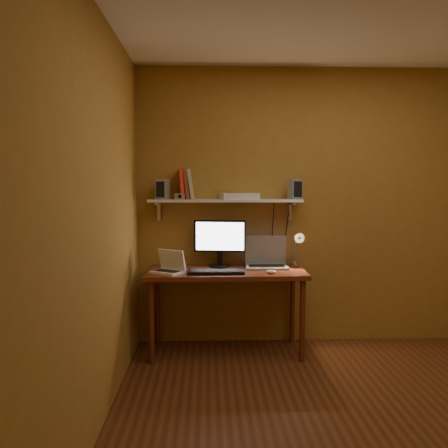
{
  "coord_description": "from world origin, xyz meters",
  "views": [
    {
      "loc": [
        -1.03,
        -2.87,
        1.53
      ],
      "look_at": [
        -0.9,
        1.18,
        1.17
      ],
      "focal_mm": 38.0,
      "sensor_mm": 36.0,
      "label": 1
    }
  ],
  "objects_px": {
    "speaker_left": "(163,189)",
    "router": "(239,196)",
    "netbook": "(169,266)",
    "keyboard": "(216,272)",
    "shelf_camera": "(180,196)",
    "mouse": "(271,272)",
    "speaker_right": "(295,189)",
    "wall_shelf": "(225,201)",
    "monitor": "(220,241)",
    "laptop": "(266,259)",
    "desk_lamp": "(297,245)",
    "desk": "(226,280)"
  },
  "relations": [
    {
      "from": "speaker_left",
      "to": "router",
      "type": "distance_m",
      "value": 0.7
    },
    {
      "from": "netbook",
      "to": "keyboard",
      "type": "bearing_deg",
      "value": 26.71
    },
    {
      "from": "speaker_left",
      "to": "shelf_camera",
      "type": "distance_m",
      "value": 0.18
    },
    {
      "from": "keyboard",
      "to": "router",
      "type": "distance_m",
      "value": 0.76
    },
    {
      "from": "mouse",
      "to": "speaker_right",
      "type": "distance_m",
      "value": 0.82
    },
    {
      "from": "wall_shelf",
      "to": "monitor",
      "type": "height_order",
      "value": "wall_shelf"
    },
    {
      "from": "speaker_right",
      "to": "monitor",
      "type": "bearing_deg",
      "value": 160.53
    },
    {
      "from": "laptop",
      "to": "mouse",
      "type": "height_order",
      "value": "laptop"
    },
    {
      "from": "speaker_right",
      "to": "shelf_camera",
      "type": "relative_size",
      "value": 1.9
    },
    {
      "from": "netbook",
      "to": "shelf_camera",
      "type": "relative_size",
      "value": 3.35
    },
    {
      "from": "desk_lamp",
      "to": "keyboard",
      "type": "bearing_deg",
      "value": -160.21
    },
    {
      "from": "keyboard",
      "to": "speaker_left",
      "type": "distance_m",
      "value": 0.91
    },
    {
      "from": "shelf_camera",
      "to": "router",
      "type": "height_order",
      "value": "same"
    },
    {
      "from": "desk",
      "to": "monitor",
      "type": "xyz_separation_m",
      "value": [
        -0.05,
        0.18,
        0.33
      ]
    },
    {
      "from": "shelf_camera",
      "to": "speaker_left",
      "type": "bearing_deg",
      "value": 159.46
    },
    {
      "from": "desk",
      "to": "mouse",
      "type": "bearing_deg",
      "value": -23.79
    },
    {
      "from": "keyboard",
      "to": "desk_lamp",
      "type": "xyz_separation_m",
      "value": [
        0.75,
        0.27,
        0.2
      ]
    },
    {
      "from": "laptop",
      "to": "keyboard",
      "type": "xyz_separation_m",
      "value": [
        -0.47,
        -0.29,
        -0.06
      ]
    },
    {
      "from": "speaker_left",
      "to": "keyboard",
      "type": "bearing_deg",
      "value": -14.39
    },
    {
      "from": "monitor",
      "to": "mouse",
      "type": "distance_m",
      "value": 0.6
    },
    {
      "from": "keyboard",
      "to": "speaker_left",
      "type": "xyz_separation_m",
      "value": [
        -0.48,
        0.32,
        0.7
      ]
    },
    {
      "from": "desk",
      "to": "speaker_left",
      "type": "bearing_deg",
      "value": 162.58
    },
    {
      "from": "desk_lamp",
      "to": "wall_shelf",
      "type": "bearing_deg",
      "value": 174.12
    },
    {
      "from": "desk",
      "to": "laptop",
      "type": "relative_size",
      "value": 3.63
    },
    {
      "from": "desk",
      "to": "wall_shelf",
      "type": "distance_m",
      "value": 0.72
    },
    {
      "from": "netbook",
      "to": "speaker_left",
      "type": "distance_m",
      "value": 0.72
    },
    {
      "from": "desk_lamp",
      "to": "speaker_left",
      "type": "bearing_deg",
      "value": 177.52
    },
    {
      "from": "netbook",
      "to": "speaker_right",
      "type": "bearing_deg",
      "value": 46.92
    },
    {
      "from": "keyboard",
      "to": "speaker_right",
      "type": "bearing_deg",
      "value": 23.97
    },
    {
      "from": "desk",
      "to": "wall_shelf",
      "type": "relative_size",
      "value": 1.0
    },
    {
      "from": "mouse",
      "to": "monitor",
      "type": "bearing_deg",
      "value": 150.25
    },
    {
      "from": "laptop",
      "to": "shelf_camera",
      "type": "distance_m",
      "value": 0.98
    },
    {
      "from": "mouse",
      "to": "keyboard",
      "type": "bearing_deg",
      "value": -173.93
    },
    {
      "from": "netbook",
      "to": "monitor",
      "type": "bearing_deg",
      "value": 65.2
    },
    {
      "from": "laptop",
      "to": "shelf_camera",
      "type": "relative_size",
      "value": 3.99
    },
    {
      "from": "wall_shelf",
      "to": "shelf_camera",
      "type": "bearing_deg",
      "value": -169.96
    },
    {
      "from": "monitor",
      "to": "netbook",
      "type": "height_order",
      "value": "monitor"
    },
    {
      "from": "desk",
      "to": "desk_lamp",
      "type": "distance_m",
      "value": 0.73
    },
    {
      "from": "desk",
      "to": "speaker_right",
      "type": "xyz_separation_m",
      "value": [
        0.64,
        0.18,
        0.8
      ]
    },
    {
      "from": "wall_shelf",
      "to": "speaker_left",
      "type": "bearing_deg",
      "value": -178.54
    },
    {
      "from": "desk",
      "to": "router",
      "type": "height_order",
      "value": "router"
    },
    {
      "from": "desk",
      "to": "mouse",
      "type": "xyz_separation_m",
      "value": [
        0.38,
        -0.17,
        0.1
      ]
    },
    {
      "from": "mouse",
      "to": "desk_lamp",
      "type": "xyz_separation_m",
      "value": [
        0.28,
        0.29,
        0.19
      ]
    },
    {
      "from": "desk",
      "to": "monitor",
      "type": "height_order",
      "value": "monitor"
    },
    {
      "from": "desk_lamp",
      "to": "speaker_left",
      "type": "relative_size",
      "value": 2.06
    },
    {
      "from": "netbook",
      "to": "desk",
      "type": "bearing_deg",
      "value": 44.5
    },
    {
      "from": "shelf_camera",
      "to": "wall_shelf",
      "type": "bearing_deg",
      "value": 10.04
    },
    {
      "from": "wall_shelf",
      "to": "laptop",
      "type": "bearing_deg",
      "value": -7.33
    },
    {
      "from": "shelf_camera",
      "to": "speaker_right",
      "type": "bearing_deg",
      "value": 3.14
    },
    {
      "from": "monitor",
      "to": "speaker_right",
      "type": "height_order",
      "value": "speaker_right"
    }
  ]
}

